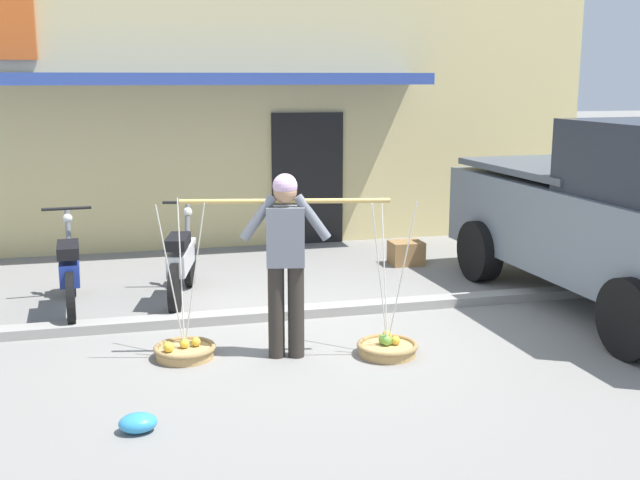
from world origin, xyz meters
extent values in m
plane|color=gray|center=(0.00, 0.00, 0.00)|extent=(90.00, 90.00, 0.00)
cube|color=gray|center=(0.00, 0.70, 0.05)|extent=(20.00, 0.24, 0.10)
cylinder|color=#2D2823|center=(-0.28, -0.49, 0.43)|extent=(0.15, 0.15, 0.86)
cylinder|color=#2D2823|center=(-0.46, -0.45, 0.43)|extent=(0.15, 0.15, 0.86)
cube|color=slate|center=(-0.37, -0.47, 1.13)|extent=(0.37, 0.27, 0.54)
sphere|color=tan|center=(-0.37, -0.47, 1.53)|extent=(0.21, 0.21, 0.21)
sphere|color=#D1A8CC|center=(-0.37, -0.47, 1.58)|extent=(0.22, 0.22, 0.22)
cylinder|color=slate|center=(-0.13, -0.52, 1.30)|extent=(0.35, 0.16, 0.43)
cylinder|color=slate|center=(-0.60, -0.42, 1.30)|extent=(0.35, 0.16, 0.43)
cylinder|color=tan|center=(-0.37, -0.47, 1.45)|extent=(1.84, 0.43, 0.04)
cylinder|color=tan|center=(0.55, -0.66, 0.04)|extent=(0.52, 0.52, 0.09)
torus|color=olive|center=(0.55, -0.66, 0.10)|extent=(0.57, 0.57, 0.05)
sphere|color=gold|center=(0.63, -0.65, 0.13)|extent=(0.08, 0.08, 0.08)
sphere|color=#72B043|center=(0.52, -0.62, 0.14)|extent=(0.10, 0.10, 0.10)
sphere|color=yellow|center=(0.60, -0.50, 0.14)|extent=(0.09, 0.09, 0.09)
sphere|color=#6EAA41|center=(0.54, -0.65, 0.14)|extent=(0.10, 0.10, 0.10)
cylinder|color=silver|center=(0.55, -0.54, 0.77)|extent=(0.01, 0.25, 1.36)
cylinder|color=silver|center=(0.44, -0.72, 0.77)|extent=(0.22, 0.13, 1.36)
cylinder|color=silver|center=(0.65, -0.72, 0.77)|extent=(0.22, 0.13, 1.36)
cylinder|color=tan|center=(-1.28, -0.28, 0.04)|extent=(0.52, 0.52, 0.09)
torus|color=olive|center=(-1.28, -0.28, 0.10)|extent=(0.57, 0.57, 0.05)
sphere|color=yellow|center=(-1.43, -0.35, 0.14)|extent=(0.10, 0.10, 0.10)
sphere|color=gold|center=(-1.17, -0.25, 0.13)|extent=(0.09, 0.09, 0.09)
sphere|color=yellow|center=(-1.28, -0.27, 0.14)|extent=(0.09, 0.09, 0.09)
cylinder|color=silver|center=(-1.28, -0.16, 0.77)|extent=(0.01, 0.25, 1.36)
cylinder|color=silver|center=(-1.39, -0.34, 0.77)|extent=(0.22, 0.13, 1.36)
cylinder|color=silver|center=(-1.18, -0.34, 0.77)|extent=(0.22, 0.13, 1.36)
cylinder|color=black|center=(-2.41, 2.14, 0.29)|extent=(0.11, 0.58, 0.58)
cylinder|color=black|center=(-2.34, 0.90, 0.29)|extent=(0.11, 0.58, 0.58)
cube|color=navy|center=(-2.41, 2.14, 0.55)|extent=(0.16, 0.29, 0.06)
cube|color=navy|center=(-2.37, 1.42, 0.51)|extent=(0.25, 0.91, 0.24)
cube|color=black|center=(-2.36, 1.24, 0.75)|extent=(0.25, 0.57, 0.12)
cylinder|color=slate|center=(-2.40, 2.04, 0.68)|extent=(0.08, 0.30, 0.76)
cylinder|color=black|center=(-2.40, 1.96, 1.07)|extent=(0.54, 0.07, 0.04)
sphere|color=silver|center=(-2.41, 2.12, 0.93)|extent=(0.11, 0.11, 0.11)
cylinder|color=black|center=(-1.02, 2.25, 0.29)|extent=(0.20, 0.58, 0.58)
cylinder|color=black|center=(-1.28, 1.03, 0.29)|extent=(0.20, 0.58, 0.58)
cube|color=silver|center=(-1.02, 2.25, 0.55)|extent=(0.19, 0.30, 0.06)
cube|color=silver|center=(-1.17, 1.54, 0.51)|extent=(0.38, 0.92, 0.24)
cube|color=black|center=(-1.21, 1.37, 0.75)|extent=(0.33, 0.59, 0.12)
cylinder|color=slate|center=(-1.04, 2.15, 0.68)|extent=(0.12, 0.30, 0.76)
cylinder|color=black|center=(-1.06, 2.07, 1.07)|extent=(0.54, 0.15, 0.04)
sphere|color=silver|center=(-1.03, 2.23, 0.93)|extent=(0.11, 0.11, 0.11)
cube|color=slate|center=(3.56, 0.22, 0.86)|extent=(2.11, 4.78, 0.96)
cube|color=#4A5259|center=(3.52, 1.28, 1.44)|extent=(1.91, 2.43, 0.08)
cylinder|color=black|center=(2.68, -1.27, 0.38)|extent=(0.29, 0.77, 0.76)
cylinder|color=black|center=(4.45, 1.72, 0.38)|extent=(0.29, 0.77, 0.76)
cylinder|color=black|center=(2.55, 1.64, 0.38)|extent=(0.29, 0.77, 0.76)
cube|color=#DBC684|center=(-1.00, 6.87, 2.10)|extent=(13.00, 5.00, 4.20)
cube|color=#334CA3|center=(-1.00, 3.87, 2.50)|extent=(7.15, 1.00, 0.16)
cube|color=black|center=(0.95, 4.35, 1.00)|extent=(1.10, 0.06, 2.00)
ellipsoid|color=#3393D1|center=(-1.73, -1.74, 0.07)|extent=(0.28, 0.22, 0.14)
cube|color=olive|center=(1.95, 2.66, 0.16)|extent=(0.44, 0.36, 0.32)
camera|label=1|loc=(-1.71, -7.15, 2.53)|focal=43.70mm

